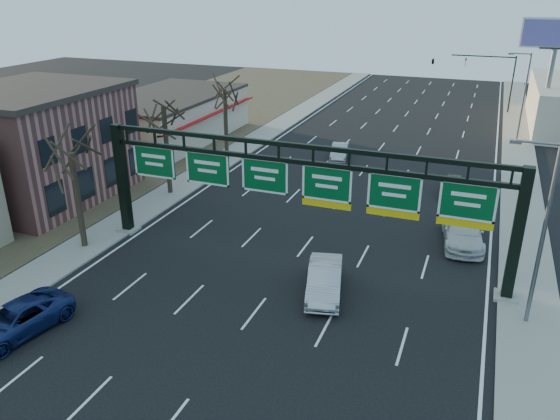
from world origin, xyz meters
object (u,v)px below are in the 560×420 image
at_px(car_silver_sedan, 325,280).
at_px(car_white_wagon, 463,231).
at_px(sign_gantry, 298,188).
at_px(car_blue_suv, 16,320).

bearing_deg(car_silver_sedan, car_white_wagon, 40.98).
xyz_separation_m(car_silver_sedan, car_white_wagon, (6.34, 8.95, 0.02)).
bearing_deg(car_silver_sedan, sign_gantry, 117.44).
relative_size(car_silver_sedan, car_white_wagon, 0.86).
relative_size(sign_gantry, car_white_wagon, 4.30).
xyz_separation_m(sign_gantry, car_blue_suv, (-9.83, -11.51, -3.89)).
bearing_deg(sign_gantry, car_white_wagon, 34.15).
xyz_separation_m(sign_gantry, car_white_wagon, (8.89, 6.03, -3.80)).
height_order(sign_gantry, car_silver_sedan, sign_gantry).
bearing_deg(sign_gantry, car_silver_sedan, -48.88).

